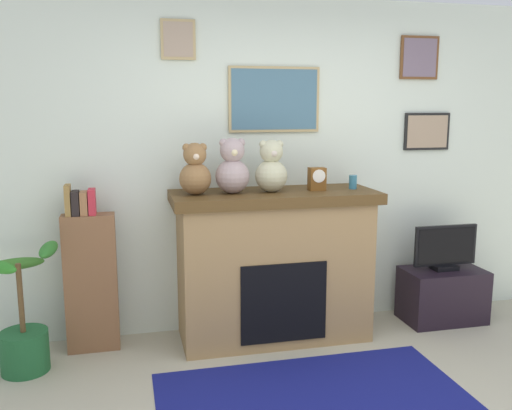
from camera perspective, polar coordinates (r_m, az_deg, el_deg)
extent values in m
cube|color=silver|center=(4.49, 2.03, 4.06)|extent=(5.20, 0.12, 2.60)
cube|color=tan|center=(4.38, 1.90, 10.77)|extent=(0.72, 0.02, 0.50)
cube|color=#446A80|center=(4.37, 1.94, 10.77)|extent=(0.68, 0.00, 0.46)
cube|color=tan|center=(4.28, -8.00, 16.48)|extent=(0.25, 0.02, 0.29)
cube|color=tan|center=(4.27, -7.98, 16.49)|extent=(0.21, 0.00, 0.25)
cube|color=brown|center=(4.87, 16.42, 14.30)|extent=(0.33, 0.02, 0.34)
cube|color=slate|center=(4.86, 16.49, 14.31)|extent=(0.29, 0.00, 0.30)
cube|color=black|center=(4.91, 17.13, 7.22)|extent=(0.41, 0.02, 0.31)
cube|color=#9F856B|center=(4.90, 17.19, 7.21)|extent=(0.37, 0.00, 0.27)
cube|color=#99764B|center=(4.29, 1.81, -6.71)|extent=(1.42, 0.57, 1.07)
cube|color=#503719|center=(4.16, 1.85, 0.87)|extent=(1.54, 0.63, 0.08)
cube|color=black|center=(4.07, 2.89, -10.02)|extent=(0.64, 0.02, 0.59)
cube|color=brown|center=(4.25, -16.55, -7.67)|extent=(0.37, 0.16, 1.01)
cube|color=olive|center=(4.12, -18.74, 0.47)|extent=(0.04, 0.13, 0.22)
cube|color=black|center=(4.12, -18.02, 0.19)|extent=(0.05, 0.13, 0.17)
cube|color=#94613D|center=(4.11, -17.24, 0.18)|extent=(0.05, 0.13, 0.17)
cube|color=#BB2634|center=(4.11, -16.47, 0.33)|extent=(0.05, 0.13, 0.18)
cylinder|color=#1E592D|center=(4.18, -22.65, -13.69)|extent=(0.32, 0.32, 0.28)
cylinder|color=brown|center=(4.05, -23.01, -8.79)|extent=(0.04, 0.04, 0.47)
ellipsoid|color=#296C24|center=(3.92, -20.52, -4.28)|extent=(0.13, 0.37, 0.08)
ellipsoid|color=#377225|center=(4.17, -23.35, -5.56)|extent=(0.37, 0.18, 0.08)
cube|color=black|center=(4.94, 18.58, -8.74)|extent=(0.66, 0.40, 0.44)
cube|color=black|center=(4.87, 18.74, -6.06)|extent=(0.20, 0.14, 0.04)
cube|color=black|center=(4.83, 18.86, -3.93)|extent=(0.55, 0.03, 0.33)
cube|color=black|center=(4.81, 18.97, -3.97)|extent=(0.51, 0.00, 0.29)
cube|color=navy|center=(3.64, 5.97, -19.04)|extent=(1.92, 1.07, 0.01)
cylinder|color=teal|center=(4.33, 9.91, 2.34)|extent=(0.06, 0.06, 0.11)
cube|color=brown|center=(4.22, 6.27, 2.68)|extent=(0.12, 0.09, 0.17)
cylinder|color=white|center=(4.17, 6.49, 2.97)|extent=(0.10, 0.01, 0.10)
sphere|color=olive|center=(4.00, -6.25, 2.70)|extent=(0.23, 0.23, 0.23)
sphere|color=olive|center=(3.98, -6.30, 5.18)|extent=(0.17, 0.17, 0.17)
sphere|color=olive|center=(3.97, -7.15, 5.87)|extent=(0.06, 0.06, 0.06)
sphere|color=olive|center=(3.99, -5.48, 5.92)|extent=(0.06, 0.06, 0.06)
sphere|color=beige|center=(3.92, -6.18, 4.98)|extent=(0.05, 0.05, 0.05)
sphere|color=#A69090|center=(4.04, -2.43, 2.97)|extent=(0.25, 0.25, 0.25)
sphere|color=#A69090|center=(4.02, -2.45, 5.63)|extent=(0.18, 0.18, 0.18)
sphere|color=#A69090|center=(4.01, -3.35, 6.38)|extent=(0.06, 0.06, 0.06)
sphere|color=#A69090|center=(4.03, -1.57, 6.41)|extent=(0.06, 0.06, 0.06)
sphere|color=beige|center=(3.95, -2.25, 5.42)|extent=(0.05, 0.05, 0.05)
sphere|color=#BDBA96|center=(4.11, 1.57, 3.01)|extent=(0.24, 0.24, 0.24)
sphere|color=#BDBA96|center=(4.09, 1.58, 5.52)|extent=(0.17, 0.17, 0.17)
sphere|color=#BDBA96|center=(4.07, 0.76, 6.24)|extent=(0.06, 0.06, 0.06)
sphere|color=#BDBA96|center=(4.10, 2.41, 6.26)|extent=(0.06, 0.06, 0.06)
sphere|color=beige|center=(4.02, 1.84, 5.32)|extent=(0.05, 0.05, 0.05)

